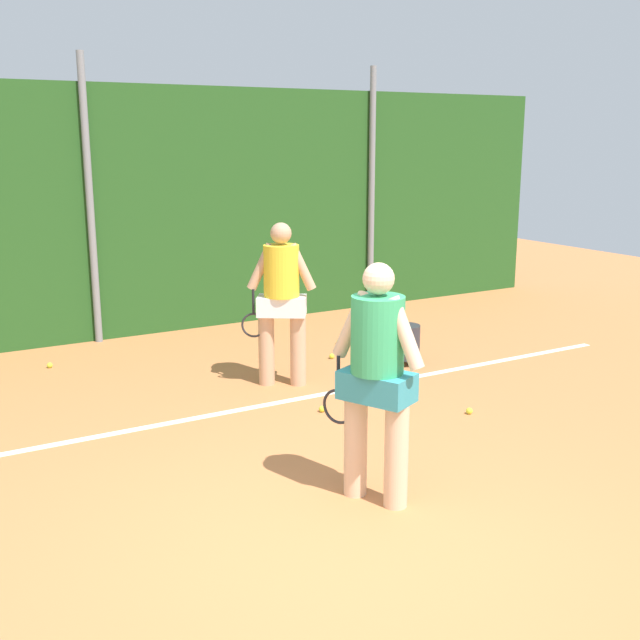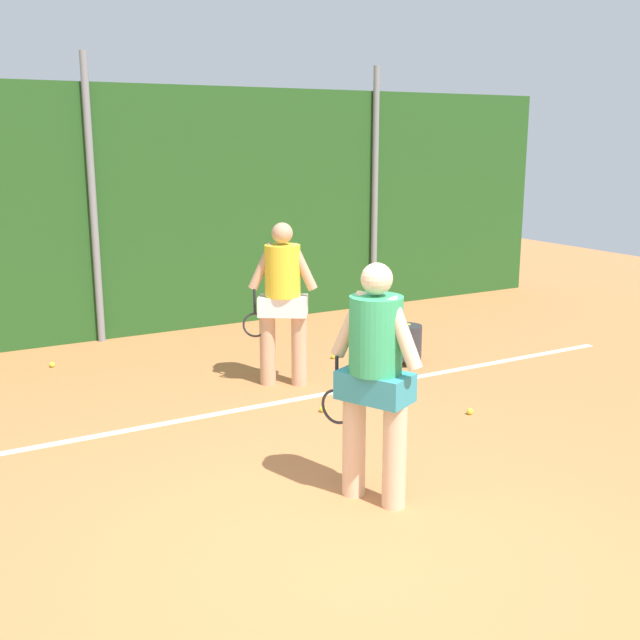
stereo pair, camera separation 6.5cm
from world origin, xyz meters
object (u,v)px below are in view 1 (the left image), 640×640
player_foreground_near (377,371)px  tennis_ball_3 (339,341)px  tennis_ball_2 (332,356)px  tennis_ball_10 (469,411)px  ball_hopper (405,342)px  tennis_ball_4 (50,365)px  tennis_ball_12 (322,409)px  player_midcourt (281,295)px

player_foreground_near → tennis_ball_3: size_ratio=28.38×
tennis_ball_2 → tennis_ball_3: same height
player_foreground_near → tennis_ball_10: player_foreground_near is taller
ball_hopper → tennis_ball_4: size_ratio=7.78×
tennis_ball_10 → ball_hopper: bearing=74.4°
ball_hopper → tennis_ball_2: (-0.66, 0.67, -0.26)m
tennis_ball_4 → tennis_ball_10: 5.11m
tennis_ball_4 → tennis_ball_10: bearing=-48.8°
tennis_ball_2 → tennis_ball_3: bearing=51.4°
tennis_ball_2 → ball_hopper: bearing=-45.2°
player_foreground_near → tennis_ball_12: player_foreground_near is taller
player_midcourt → tennis_ball_4: (-2.17, 2.01, -1.00)m
player_foreground_near → tennis_ball_12: (0.65, 1.92, -1.02)m
player_foreground_near → tennis_ball_10: 2.44m
player_midcourt → tennis_ball_3: 2.16m
tennis_ball_2 → tennis_ball_10: bearing=-86.2°
tennis_ball_3 → ball_hopper: bearing=-80.9°
tennis_ball_4 → player_midcourt: bearing=-42.7°
player_foreground_near → ball_hopper: bearing=-64.8°
player_foreground_near → tennis_ball_3: player_foreground_near is taller
player_foreground_near → tennis_ball_3: 4.81m
player_midcourt → tennis_ball_10: size_ratio=28.04×
player_foreground_near → player_midcourt: (0.73, 2.95, -0.01)m
tennis_ball_2 → tennis_ball_10: (0.16, -2.45, 0.00)m
tennis_ball_3 → player_midcourt: bearing=-141.4°
tennis_ball_3 → tennis_ball_4: 3.75m
player_midcourt → ball_hopper: (1.69, -0.05, -0.75)m
player_midcourt → tennis_ball_12: player_midcourt is taller
tennis_ball_3 → tennis_ball_10: same height
ball_hopper → player_midcourt: bearing=178.1°
tennis_ball_2 → player_midcourt: bearing=-149.3°
player_midcourt → tennis_ball_3: bearing=-108.5°
player_foreground_near → tennis_ball_10: (1.92, 1.11, -1.02)m
ball_hopper → tennis_ball_2: size_ratio=7.78×
tennis_ball_3 → tennis_ball_12: 2.72m
tennis_ball_4 → tennis_ball_3: bearing=-12.5°
tennis_ball_2 → tennis_ball_4: size_ratio=1.00×
tennis_ball_2 → tennis_ball_12: (-1.11, -1.64, 0.00)m
ball_hopper → tennis_ball_3: 1.29m
player_midcourt → tennis_ball_3: (1.49, 1.19, -1.00)m
player_foreground_near → ball_hopper: size_ratio=3.65×
ball_hopper → tennis_ball_4: ball_hopper is taller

